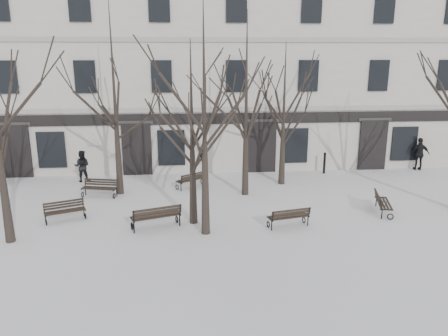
{
  "coord_description": "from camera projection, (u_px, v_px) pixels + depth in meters",
  "views": [
    {
      "loc": [
        -0.7,
        -16.02,
        6.6
      ],
      "look_at": [
        0.92,
        3.0,
        1.57
      ],
      "focal_mm": 35.0,
      "sensor_mm": 36.0,
      "label": 1
    }
  ],
  "objects": [
    {
      "name": "tree_4",
      "position": [
        113.0,
        78.0,
        19.8
      ],
      "size": [
        6.19,
        6.19,
        8.84
      ],
      "color": "black",
      "rests_on": "ground"
    },
    {
      "name": "bench_0",
      "position": [
        65.0,
        210.0,
        17.69
      ],
      "size": [
        1.66,
        1.12,
        0.8
      ],
      "rotation": [
        0.0,
        0.0,
        0.39
      ],
      "color": "black",
      "rests_on": "ground"
    },
    {
      "name": "tree_6",
      "position": [
        284.0,
        97.0,
        21.67
      ],
      "size": [
        5.02,
        5.02,
        7.17
      ],
      "color": "black",
      "rests_on": "ground"
    },
    {
      "name": "tree_1",
      "position": [
        192.0,
        112.0,
        16.42
      ],
      "size": [
        4.99,
        4.99,
        7.12
      ],
      "color": "black",
      "rests_on": "ground"
    },
    {
      "name": "tree_2",
      "position": [
        204.0,
        95.0,
        15.2
      ],
      "size": [
        5.82,
        5.82,
        8.31
      ],
      "color": "black",
      "rests_on": "ground"
    },
    {
      "name": "pedestrian_c",
      "position": [
        418.0,
        170.0,
        25.52
      ],
      "size": [
        1.17,
        0.64,
        1.89
      ],
      "primitive_type": "imported",
      "rotation": [
        0.0,
        0.0,
        2.97
      ],
      "color": "black",
      "rests_on": "ground"
    },
    {
      "name": "tree_5",
      "position": [
        246.0,
        83.0,
        19.74
      ],
      "size": [
        5.93,
        5.93,
        8.47
      ],
      "color": "black",
      "rests_on": "ground"
    },
    {
      "name": "bollard_b",
      "position": [
        324.0,
        162.0,
        24.6
      ],
      "size": [
        0.16,
        0.16,
        1.22
      ],
      "color": "black",
      "rests_on": "ground"
    },
    {
      "name": "ground",
      "position": [
        207.0,
        226.0,
        17.17
      ],
      "size": [
        100.0,
        100.0,
        0.0
      ],
      "primitive_type": "plane",
      "color": "white",
      "rests_on": "ground"
    },
    {
      "name": "bench_3",
      "position": [
        100.0,
        187.0,
        20.65
      ],
      "size": [
        1.73,
        0.94,
        0.83
      ],
      "rotation": [
        0.0,
        0.0,
        -0.22
      ],
      "color": "black",
      "rests_on": "ground"
    },
    {
      "name": "bench_4",
      "position": [
        192.0,
        179.0,
        22.0
      ],
      "size": [
        1.67,
        1.44,
        0.83
      ],
      "rotation": [
        0.0,
        0.0,
        3.77
      ],
      "color": "black",
      "rests_on": "ground"
    },
    {
      "name": "bench_1",
      "position": [
        156.0,
        216.0,
        16.84
      ],
      "size": [
        2.0,
        1.25,
        0.96
      ],
      "rotation": [
        0.0,
        0.0,
        3.47
      ],
      "color": "black",
      "rests_on": "ground"
    },
    {
      "name": "building",
      "position": [
        197.0,
        71.0,
        28.25
      ],
      "size": [
        40.4,
        10.2,
        11.4
      ],
      "color": "beige",
      "rests_on": "ground"
    },
    {
      "name": "bench_5",
      "position": [
        382.0,
        202.0,
        18.55
      ],
      "size": [
        1.03,
        1.77,
        0.85
      ],
      "rotation": [
        0.0,
        0.0,
        1.3
      ],
      "color": "black",
      "rests_on": "ground"
    },
    {
      "name": "pedestrian_b",
      "position": [
        83.0,
        181.0,
        23.19
      ],
      "size": [
        0.83,
        0.65,
        1.69
      ],
      "primitive_type": "imported",
      "rotation": [
        0.0,
        0.0,
        3.16
      ],
      "color": "black",
      "rests_on": "ground"
    },
    {
      "name": "bollard_a",
      "position": [
        203.0,
        169.0,
        23.15
      ],
      "size": [
        0.15,
        0.15,
        1.19
      ],
      "color": "black",
      "rests_on": "ground"
    },
    {
      "name": "bench_2",
      "position": [
        289.0,
        216.0,
        16.98
      ],
      "size": [
        1.71,
        0.94,
        0.82
      ],
      "rotation": [
        0.0,
        0.0,
        3.36
      ],
      "color": "black",
      "rests_on": "ground"
    }
  ]
}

